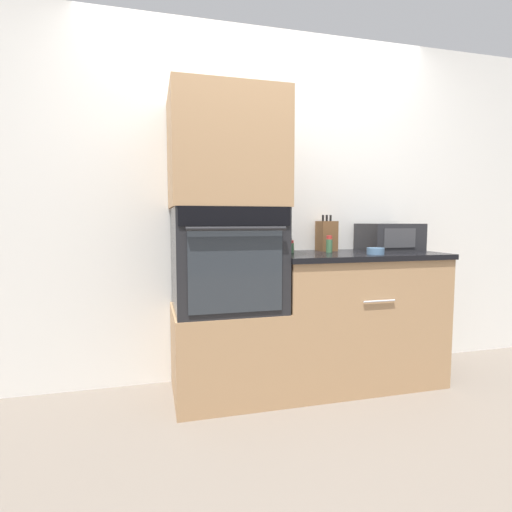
# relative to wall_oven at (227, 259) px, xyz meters

# --- Properties ---
(ground_plane) EXTENTS (12.00, 12.00, 0.00)m
(ground_plane) POSITION_rel_wall_oven_xyz_m (0.35, -0.30, -0.90)
(ground_plane) COLOR #6B6056
(wall_back) EXTENTS (8.00, 0.05, 2.50)m
(wall_back) POSITION_rel_wall_oven_xyz_m (0.35, 0.33, 0.35)
(wall_back) COLOR silver
(wall_back) RESTS_ON ground_plane
(oven_cabinet_base) EXTENTS (0.69, 0.60, 0.58)m
(oven_cabinet_base) POSITION_rel_wall_oven_xyz_m (0.00, 0.00, -0.61)
(oven_cabinet_base) COLOR #A87F56
(oven_cabinet_base) RESTS_ON ground_plane
(wall_oven) EXTENTS (0.67, 0.64, 0.65)m
(wall_oven) POSITION_rel_wall_oven_xyz_m (0.00, 0.00, 0.00)
(wall_oven) COLOR black
(wall_oven) RESTS_ON oven_cabinet_base
(oven_cabinet_upper) EXTENTS (0.69, 0.60, 0.70)m
(oven_cabinet_upper) POSITION_rel_wall_oven_xyz_m (0.00, 0.00, 0.67)
(oven_cabinet_upper) COLOR #A87F56
(oven_cabinet_upper) RESTS_ON wall_oven
(counter_unit) EXTENTS (1.16, 0.63, 0.92)m
(counter_unit) POSITION_rel_wall_oven_xyz_m (0.92, 0.00, -0.44)
(counter_unit) COLOR #A87F56
(counter_unit) RESTS_ON ground_plane
(microwave) EXTENTS (0.40, 0.34, 0.20)m
(microwave) POSITION_rel_wall_oven_xyz_m (1.25, 0.12, 0.12)
(microwave) COLOR #232326
(microwave) RESTS_ON counter_unit
(knife_block) EXTENTS (0.12, 0.14, 0.26)m
(knife_block) POSITION_rel_wall_oven_xyz_m (0.79, 0.21, 0.13)
(knife_block) COLOR brown
(knife_block) RESTS_ON counter_unit
(bowl) EXTENTS (0.11, 0.11, 0.04)m
(bowl) POSITION_rel_wall_oven_xyz_m (0.97, -0.16, 0.04)
(bowl) COLOR #517599
(bowl) RESTS_ON counter_unit
(condiment_jar_near) EXTENTS (0.04, 0.04, 0.12)m
(condiment_jar_near) POSITION_rel_wall_oven_xyz_m (0.74, 0.06, 0.08)
(condiment_jar_near) COLOR #427047
(condiment_jar_near) RESTS_ON counter_unit
(condiment_jar_mid) EXTENTS (0.06, 0.06, 0.08)m
(condiment_jar_mid) POSITION_rel_wall_oven_xyz_m (0.48, 0.21, 0.06)
(condiment_jar_mid) COLOR silver
(condiment_jar_mid) RESTS_ON counter_unit
(condiment_jar_far) EXTENTS (0.06, 0.06, 0.09)m
(condiment_jar_far) POSITION_rel_wall_oven_xyz_m (0.47, 0.12, 0.06)
(condiment_jar_far) COLOR #427047
(condiment_jar_far) RESTS_ON counter_unit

